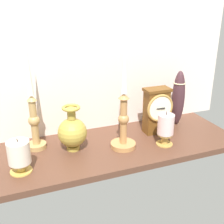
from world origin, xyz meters
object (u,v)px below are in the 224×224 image
object	(u,v)px
tall_ceramic_vase	(178,98)
candlestick_tall_center	(33,115)
mantel_clock	(157,110)
brass_vase_bulbous	(72,131)
pillar_candle_near_clock	(19,155)
pillar_candle_front	(166,128)
candlestick_tall_left	(124,116)

from	to	relation	value
tall_ceramic_vase	candlestick_tall_center	bearing A→B (deg)	-179.93
mantel_clock	brass_vase_bulbous	distance (cm)	37.02
brass_vase_bulbous	pillar_candle_near_clock	distance (cm)	21.68
pillar_candle_front	pillar_candle_near_clock	bearing A→B (deg)	179.43
mantel_clock	candlestick_tall_center	size ratio (longest dim) A/B	0.47
mantel_clock	brass_vase_bulbous	xyz separation A→B (cm)	(-36.87, -1.95, -2.79)
tall_ceramic_vase	candlestick_tall_left	bearing A→B (deg)	-159.92
candlestick_tall_center	pillar_candle_front	distance (cm)	50.54
mantel_clock	tall_ceramic_vase	xyz separation A→B (cm)	(13.35, 4.44, 2.36)
candlestick_tall_left	pillar_candle_near_clock	bearing A→B (deg)	-175.02
tall_ceramic_vase	pillar_candle_front	bearing A→B (deg)	-134.97
brass_vase_bulbous	tall_ceramic_vase	xyz separation A→B (cm)	(50.21, 6.39, 5.15)
pillar_candle_front	tall_ceramic_vase	world-z (taller)	tall_ceramic_vase
candlestick_tall_left	pillar_candle_front	xyz separation A→B (cm)	(16.16, -3.90, -5.88)
brass_vase_bulbous	pillar_candle_near_clock	world-z (taller)	brass_vase_bulbous
pillar_candle_front	pillar_candle_near_clock	distance (cm)	54.68
mantel_clock	tall_ceramic_vase	world-z (taller)	tall_ceramic_vase
pillar_candle_near_clock	pillar_candle_front	bearing A→B (deg)	-0.57
candlestick_tall_left	brass_vase_bulbous	world-z (taller)	candlestick_tall_left
candlestick_tall_left	candlestick_tall_center	world-z (taller)	candlestick_tall_left
candlestick_tall_left	tall_ceramic_vase	size ratio (longest dim) A/B	1.71
candlestick_tall_center	tall_ceramic_vase	bearing A→B (deg)	0.07
pillar_candle_front	candlestick_tall_center	bearing A→B (deg)	162.12
brass_vase_bulbous	pillar_candle_front	bearing A→B (deg)	-14.62
candlestick_tall_left	mantel_clock	bearing A→B (deg)	21.30
brass_vase_bulbous	pillar_candle_front	distance (cm)	35.94
pillar_candle_near_clock	tall_ceramic_vase	distance (cm)	71.97
candlestick_tall_left	tall_ceramic_vase	xyz separation A→B (cm)	(31.60, 11.55, -0.47)
tall_ceramic_vase	mantel_clock	bearing A→B (deg)	-161.61
candlestick_tall_center	tall_ceramic_vase	world-z (taller)	candlestick_tall_center
candlestick_tall_center	mantel_clock	bearing A→B (deg)	-5.01
mantel_clock	pillar_candle_near_clock	distance (cm)	57.87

